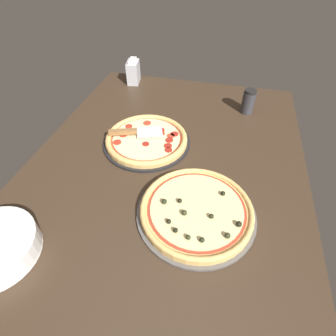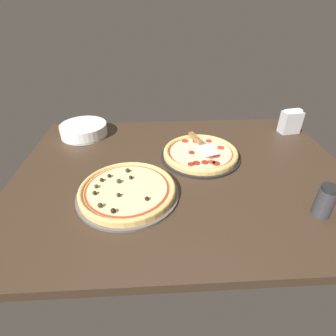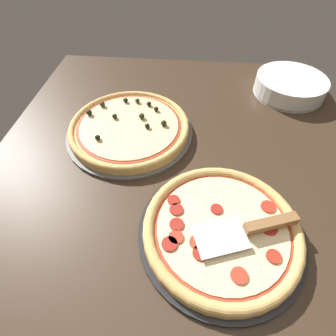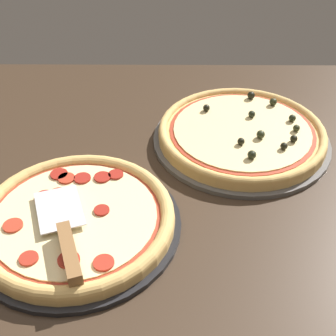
% 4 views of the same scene
% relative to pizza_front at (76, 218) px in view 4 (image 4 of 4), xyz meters
% --- Properties ---
extents(ground_plane, '(1.45, 1.08, 0.04)m').
position_rel_pizza_front_xyz_m(ground_plane, '(0.09, 0.11, -0.04)').
color(ground_plane, '#38281C').
extents(pizza_pan_front, '(0.37, 0.37, 0.01)m').
position_rel_pizza_front_xyz_m(pizza_pan_front, '(0.00, -0.00, -0.02)').
color(pizza_pan_front, black).
rests_on(pizza_pan_front, ground_plane).
extents(pizza_front, '(0.35, 0.35, 0.03)m').
position_rel_pizza_front_xyz_m(pizza_front, '(0.00, 0.00, 0.00)').
color(pizza_front, '#DBAD60').
rests_on(pizza_front, pizza_pan_front).
extents(pizza_pan_back, '(0.39, 0.39, 0.01)m').
position_rel_pizza_front_xyz_m(pizza_pan_back, '(0.32, 0.27, -0.02)').
color(pizza_pan_back, '#565451').
rests_on(pizza_pan_back, ground_plane).
extents(pizza_back, '(0.37, 0.37, 0.04)m').
position_rel_pizza_front_xyz_m(pizza_back, '(0.32, 0.27, 0.00)').
color(pizza_back, '#DBAD60').
rests_on(pizza_back, pizza_pan_back).
extents(serving_spatula, '(0.12, 0.23, 0.02)m').
position_rel_pizza_front_xyz_m(serving_spatula, '(-0.00, -0.07, 0.02)').
color(serving_spatula, silver).
rests_on(serving_spatula, pizza_front).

